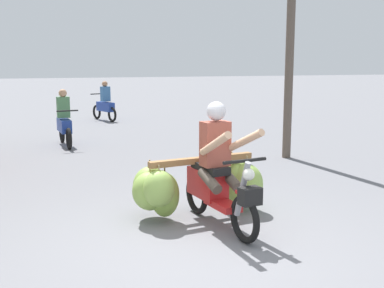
{
  "coord_description": "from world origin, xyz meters",
  "views": [
    {
      "loc": [
        -1.78,
        -4.66,
        2.06
      ],
      "look_at": [
        0.46,
        1.66,
        0.9
      ],
      "focal_mm": 44.62,
      "sensor_mm": 36.0,
      "label": 1
    }
  ],
  "objects": [
    {
      "name": "motorbike_main_loaded",
      "position": [
        0.41,
        1.07,
        0.48
      ],
      "size": [
        1.88,
        1.92,
        1.58
      ],
      "color": "black",
      "rests_on": "ground"
    },
    {
      "name": "ground_plane",
      "position": [
        0.0,
        0.0,
        0.0
      ],
      "size": [
        120.0,
        120.0,
        0.0
      ],
      "primitive_type": "plane",
      "color": "slate"
    },
    {
      "name": "motorbike_distant_ahead_left",
      "position": [
        -0.86,
        7.46,
        0.57
      ],
      "size": [
        0.5,
        1.62,
        1.4
      ],
      "color": "black",
      "rests_on": "ground"
    },
    {
      "name": "motorbike_distant_ahead_right",
      "position": [
        0.93,
        12.22,
        0.57
      ],
      "size": [
        0.73,
        1.55,
        1.4
      ],
      "color": "black",
      "rests_on": "ground"
    }
  ]
}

